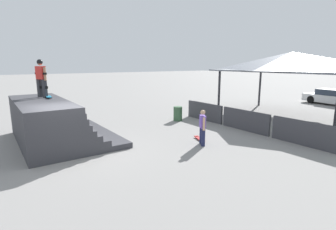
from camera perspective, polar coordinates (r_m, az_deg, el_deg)
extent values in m
plane|color=gray|center=(10.65, -20.04, -8.16)|extent=(160.00, 160.00, 0.00)
cube|color=#38383D|center=(12.78, -21.20, -4.49)|extent=(5.58, 3.82, 0.23)
cube|color=#38383D|center=(12.63, -23.26, -3.74)|extent=(5.58, 2.92, 0.23)
cube|color=#38383D|center=(12.55, -24.07, -2.81)|extent=(5.58, 2.59, 0.23)
cube|color=#38383D|center=(12.48, -24.66, -1.83)|extent=(5.58, 2.36, 0.23)
cube|color=#38383D|center=(12.42, -25.10, -0.83)|extent=(5.58, 2.21, 0.23)
cube|color=#38383D|center=(12.37, -25.45, 0.19)|extent=(5.58, 2.09, 0.23)
cube|color=#38383D|center=(12.32, -25.72, 1.23)|extent=(5.58, 2.02, 0.23)
cube|color=#38383D|center=(12.28, -25.91, 2.29)|extent=(5.58, 1.97, 0.23)
cylinder|color=silver|center=(12.46, -21.54, 3.12)|extent=(5.47, 0.07, 0.07)
cube|color=#2D2D33|center=(13.22, -25.25, 5.23)|extent=(0.21, 0.21, 0.83)
cube|color=black|center=(13.24, -25.16, 5.46)|extent=(0.24, 0.21, 0.12)
cube|color=#2D2D33|center=(13.52, -26.18, 5.26)|extent=(0.21, 0.21, 0.83)
cube|color=black|center=(13.53, -26.09, 5.49)|extent=(0.24, 0.21, 0.12)
cube|color=red|center=(13.33, -25.98, 8.27)|extent=(0.50, 0.40, 0.59)
cylinder|color=#A87A5B|center=(13.10, -25.23, 8.10)|extent=(0.15, 0.15, 0.59)
cylinder|color=black|center=(13.10, -25.23, 8.15)|extent=(0.22, 0.22, 0.09)
cylinder|color=#A87A5B|center=(13.56, -26.67, 8.05)|extent=(0.15, 0.15, 0.59)
cylinder|color=black|center=(13.55, -26.67, 8.10)|extent=(0.22, 0.22, 0.09)
sphere|color=#A87A5B|center=(13.32, -26.14, 10.17)|extent=(0.23, 0.23, 0.23)
sphere|color=black|center=(13.32, -26.15, 10.29)|extent=(0.26, 0.26, 0.26)
cylinder|color=red|center=(12.80, -24.10, 3.41)|extent=(0.05, 0.04, 0.05)
cylinder|color=red|center=(12.80, -24.72, 3.35)|extent=(0.05, 0.04, 0.05)
cylinder|color=red|center=(13.31, -24.28, 3.65)|extent=(0.05, 0.04, 0.05)
cylinder|color=red|center=(13.30, -24.88, 3.60)|extent=(0.05, 0.04, 0.05)
cube|color=teal|center=(13.05, -24.51, 3.65)|extent=(0.83, 0.29, 0.02)
cube|color=teal|center=(12.67, -24.38, 3.55)|extent=(0.12, 0.21, 0.02)
cube|color=#1E2347|center=(11.33, 7.28, -4.42)|extent=(0.19, 0.19, 0.75)
cube|color=#1E2347|center=(11.03, 7.65, -4.87)|extent=(0.19, 0.19, 0.75)
cube|color=#6B4CB7|center=(11.02, 7.54, -1.46)|extent=(0.45, 0.38, 0.53)
cylinder|color=tan|center=(11.27, 7.26, -1.39)|extent=(0.14, 0.14, 0.53)
cylinder|color=tan|center=(10.79, 7.83, -1.97)|extent=(0.14, 0.14, 0.53)
sphere|color=tan|center=(10.94, 7.60, 0.57)|extent=(0.20, 0.20, 0.20)
cylinder|color=red|center=(12.17, 6.11, -4.99)|extent=(0.06, 0.04, 0.05)
cylinder|color=red|center=(12.22, 6.72, -4.93)|extent=(0.06, 0.04, 0.05)
cylinder|color=red|center=(11.72, 7.07, -5.65)|extent=(0.06, 0.04, 0.05)
cylinder|color=red|center=(11.77, 7.70, -5.59)|extent=(0.06, 0.04, 0.05)
cube|color=#B22323|center=(11.96, 6.90, -5.12)|extent=(0.85, 0.45, 0.02)
cube|color=#B22323|center=(12.29, 6.19, -4.56)|extent=(0.16, 0.22, 0.02)
cube|color=#3D3D42|center=(16.02, 7.91, 0.76)|extent=(2.87, 0.12, 1.05)
cube|color=#3D3D42|center=(13.98, 16.42, -1.14)|extent=(2.87, 0.12, 1.05)
cube|color=#3D3D42|center=(12.37, 27.48, -3.56)|extent=(2.87, 0.12, 1.05)
cylinder|color=#2D2D33|center=(19.01, 11.06, 5.08)|extent=(0.16, 0.16, 2.87)
cylinder|color=#2D2D33|center=(22.56, 19.35, 5.60)|extent=(0.16, 0.16, 2.87)
cube|color=slate|center=(18.43, 25.12, 8.68)|extent=(9.05, 5.46, 0.10)
pyramid|color=slate|center=(18.43, 25.28, 10.57)|extent=(8.86, 5.35, 1.12)
cylinder|color=#385B3D|center=(15.74, 2.15, 0.30)|extent=(0.52, 0.52, 0.85)
cube|color=silver|center=(25.70, 32.13, 2.99)|extent=(4.50, 2.16, 0.62)
cube|color=#283342|center=(25.70, 32.03, 4.21)|extent=(2.16, 1.63, 0.46)
cube|color=silver|center=(25.68, 32.08, 4.72)|extent=(2.06, 1.59, 0.04)
cylinder|color=black|center=(27.04, 30.47, 3.14)|extent=(0.66, 0.27, 0.64)
cylinder|color=black|center=(25.75, 28.69, 2.98)|extent=(0.66, 0.27, 0.64)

